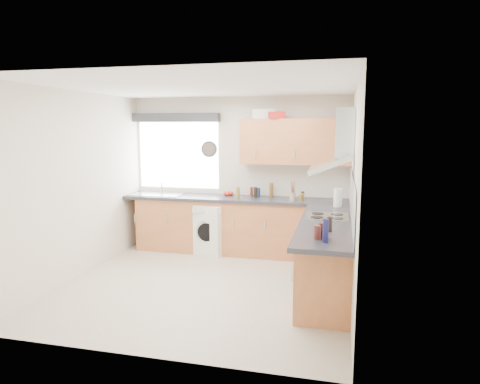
% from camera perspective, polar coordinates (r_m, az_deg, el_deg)
% --- Properties ---
extents(ground_plane, '(3.60, 3.60, 0.00)m').
position_cam_1_polar(ground_plane, '(5.67, -4.56, -12.24)').
color(ground_plane, beige).
extents(ceiling, '(3.60, 3.60, 0.02)m').
position_cam_1_polar(ceiling, '(5.32, -4.89, 13.79)').
color(ceiling, white).
rests_on(ceiling, wall_back).
extents(wall_back, '(3.60, 0.02, 2.50)m').
position_cam_1_polar(wall_back, '(7.08, -0.18, 2.39)').
color(wall_back, silver).
rests_on(wall_back, ground_plane).
extents(wall_front, '(3.60, 0.02, 2.50)m').
position_cam_1_polar(wall_front, '(3.71, -13.40, -3.53)').
color(wall_front, silver).
rests_on(wall_front, ground_plane).
extents(wall_left, '(0.02, 3.60, 2.50)m').
position_cam_1_polar(wall_left, '(6.16, -20.86, 0.89)').
color(wall_left, silver).
rests_on(wall_left, ground_plane).
extents(wall_right, '(0.02, 3.60, 2.50)m').
position_cam_1_polar(wall_right, '(5.10, 14.90, -0.33)').
color(wall_right, silver).
rests_on(wall_right, ground_plane).
extents(window, '(1.40, 0.02, 1.10)m').
position_cam_1_polar(window, '(7.36, -8.20, 4.89)').
color(window, white).
rests_on(window, wall_back).
extents(window_blind, '(1.50, 0.18, 0.14)m').
position_cam_1_polar(window_blind, '(7.26, -8.57, 9.81)').
color(window_blind, '#2C2D31').
rests_on(window_blind, wall_back).
extents(splashback, '(0.01, 3.00, 0.54)m').
position_cam_1_polar(splashback, '(5.40, 14.69, -0.58)').
color(splashback, white).
rests_on(splashback, wall_right).
extents(base_cab_back, '(3.00, 0.58, 0.86)m').
position_cam_1_polar(base_cab_back, '(6.96, -1.54, -4.57)').
color(base_cab_back, '#AD6438').
rests_on(base_cab_back, ground_plane).
extents(base_cab_corner, '(0.60, 0.60, 0.86)m').
position_cam_1_polar(base_cab_corner, '(6.73, 11.77, -5.21)').
color(base_cab_corner, '#AD6438').
rests_on(base_cab_corner, ground_plane).
extents(base_cab_right, '(0.58, 2.10, 0.86)m').
position_cam_1_polar(base_cab_right, '(5.42, 11.43, -8.57)').
color(base_cab_right, '#AD6438').
rests_on(base_cab_right, ground_plane).
extents(worktop_back, '(3.60, 0.62, 0.05)m').
position_cam_1_polar(worktop_back, '(6.84, -0.77, -0.92)').
color(worktop_back, '#26272E').
rests_on(worktop_back, base_cab_back).
extents(worktop_right, '(0.62, 2.42, 0.05)m').
position_cam_1_polar(worktop_right, '(5.16, 11.40, -4.22)').
color(worktop_right, '#26272E').
rests_on(worktop_right, base_cab_right).
extents(sink, '(0.84, 0.46, 0.10)m').
position_cam_1_polar(sink, '(7.26, -11.00, 0.01)').
color(sink, silver).
rests_on(sink, worktop_back).
extents(oven, '(0.56, 0.58, 0.85)m').
position_cam_1_polar(oven, '(5.57, 11.38, -8.16)').
color(oven, black).
rests_on(oven, ground_plane).
extents(hob_plate, '(0.52, 0.52, 0.01)m').
position_cam_1_polar(hob_plate, '(5.45, 11.53, -3.20)').
color(hob_plate, silver).
rests_on(hob_plate, worktop_right).
extents(extractor_hood, '(0.52, 0.78, 0.66)m').
position_cam_1_polar(extractor_hood, '(5.34, 12.89, 5.75)').
color(extractor_hood, silver).
rests_on(extractor_hood, wall_right).
extents(upper_cabinets, '(1.70, 0.35, 0.70)m').
position_cam_1_polar(upper_cabinets, '(6.70, 7.43, 6.69)').
color(upper_cabinets, '#AD6438').
rests_on(upper_cabinets, wall_back).
extents(washing_machine, '(0.67, 0.65, 0.80)m').
position_cam_1_polar(washing_machine, '(6.96, -3.79, -4.84)').
color(washing_machine, white).
rests_on(washing_machine, ground_plane).
extents(wall_clock, '(0.27, 0.04, 0.27)m').
position_cam_1_polar(wall_clock, '(7.14, -4.18, 5.72)').
color(wall_clock, '#2C2D31').
rests_on(wall_clock, wall_back).
extents(casserole, '(0.40, 0.33, 0.15)m').
position_cam_1_polar(casserole, '(6.87, 3.18, 10.33)').
color(casserole, white).
rests_on(casserole, upper_cabinets).
extents(storage_box, '(0.27, 0.25, 0.10)m').
position_cam_1_polar(storage_box, '(6.63, 4.92, 10.18)').
color(storage_box, red).
rests_on(storage_box, upper_cabinets).
extents(utensil_pot, '(0.11, 0.11, 0.12)m').
position_cam_1_polar(utensil_pot, '(6.51, 7.05, -0.69)').
color(utensil_pot, gray).
rests_on(utensil_pot, worktop_back).
extents(kitchen_roll, '(0.14, 0.14, 0.26)m').
position_cam_1_polar(kitchen_roll, '(6.16, 12.93, -0.73)').
color(kitchen_roll, white).
rests_on(kitchen_roll, worktop_right).
extents(tomato_cluster, '(0.19, 0.19, 0.07)m').
position_cam_1_polar(tomato_cluster, '(7.00, -1.54, -0.21)').
color(tomato_cluster, red).
rests_on(tomato_cluster, worktop_back).
extents(jar_0, '(0.05, 0.05, 0.12)m').
position_cam_1_polar(jar_0, '(6.56, 8.38, -0.68)').
color(jar_0, olive).
rests_on(jar_0, worktop_back).
extents(jar_1, '(0.06, 0.06, 0.10)m').
position_cam_1_polar(jar_1, '(6.53, 8.14, -0.80)').
color(jar_1, brown).
rests_on(jar_1, worktop_back).
extents(jar_2, '(0.06, 0.06, 0.22)m').
position_cam_1_polar(jar_2, '(6.89, 4.19, 0.29)').
color(jar_2, brown).
rests_on(jar_2, worktop_back).
extents(jar_3, '(0.07, 0.07, 0.14)m').
position_cam_1_polar(jar_3, '(6.91, 2.44, -0.02)').
color(jar_3, navy).
rests_on(jar_3, worktop_back).
extents(jar_4, '(0.06, 0.06, 0.12)m').
position_cam_1_polar(jar_4, '(6.72, 8.34, -0.44)').
color(jar_4, black).
rests_on(jar_4, worktop_back).
extents(jar_5, '(0.04, 0.04, 0.15)m').
position_cam_1_polar(jar_5, '(6.60, 7.21, -0.42)').
color(jar_5, gray).
rests_on(jar_5, worktop_back).
extents(jar_6, '(0.04, 0.04, 0.15)m').
position_cam_1_polar(jar_6, '(6.95, 1.55, 0.06)').
color(jar_6, maroon).
rests_on(jar_6, worktop_back).
extents(jar_7, '(0.06, 0.06, 0.17)m').
position_cam_1_polar(jar_7, '(6.77, -0.30, -0.07)').
color(jar_7, olive).
rests_on(jar_7, worktop_back).
extents(jar_8, '(0.06, 0.06, 0.17)m').
position_cam_1_polar(jar_8, '(6.76, 2.06, -0.06)').
color(jar_8, black).
rests_on(jar_8, worktop_back).
extents(bottle_0, '(0.07, 0.07, 0.16)m').
position_cam_1_polar(bottle_0, '(4.40, 10.90, -5.06)').
color(bottle_0, '#351713').
rests_on(bottle_0, worktop_right).
extents(bottle_1, '(0.06, 0.06, 0.16)m').
position_cam_1_polar(bottle_1, '(4.68, 11.84, -4.25)').
color(bottle_1, black).
rests_on(bottle_1, worktop_right).
extents(bottle_2, '(0.06, 0.06, 0.23)m').
position_cam_1_polar(bottle_2, '(4.24, 11.33, -5.08)').
color(bottle_2, '#17174F').
rests_on(bottle_2, worktop_right).
extents(bottle_3, '(0.07, 0.07, 0.14)m').
position_cam_1_polar(bottle_3, '(4.35, 10.27, -5.31)').
color(bottle_3, '#59231F').
rests_on(bottle_3, worktop_right).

